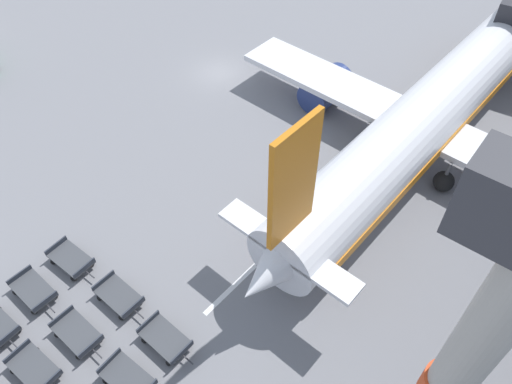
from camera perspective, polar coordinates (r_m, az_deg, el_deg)
The scene contains 10 objects.
ground_plane at distance 43.21m, azimuth -4.21°, elevation 13.45°, with size 500.00×500.00×0.00m, color gray.
airplane at distance 35.87m, azimuth 19.51°, elevation 8.63°, with size 29.48×38.45×11.88m.
baggage_dolly_row_mid_a_col_b at distance 27.93m, azimuth -24.00°, elevation -17.99°, with size 3.32×1.64×0.92m.
baggage_dolly_row_mid_b_col_a at distance 30.29m, azimuth -24.07°, elevation -10.26°, with size 3.35×1.74×0.92m.
baggage_dolly_row_mid_b_col_b at distance 28.07m, azimuth -19.75°, elevation -14.98°, with size 3.35×1.72×0.92m.
baggage_dolly_row_mid_b_col_c at distance 26.31m, azimuth -14.43°, elevation -19.97°, with size 3.32×1.65×0.92m.
baggage_dolly_row_far_col_a at distance 30.75m, azimuth -20.37°, elevation -7.23°, with size 3.32×1.64×0.92m.
baggage_dolly_row_far_col_b at distance 28.54m, azimuth -15.38°, elevation -11.42°, with size 3.34×1.71×0.92m.
baggage_dolly_row_far_col_c at distance 26.79m, azimuth -10.32°, elevation -16.22°, with size 3.35×1.72×0.92m.
stand_guidance_stripe at distance 33.01m, azimuth 8.40°, elevation -0.19°, with size 1.58×23.15×0.01m.
Camera 1 is at (24.28, -26.28, 24.22)m, focal length 35.00 mm.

